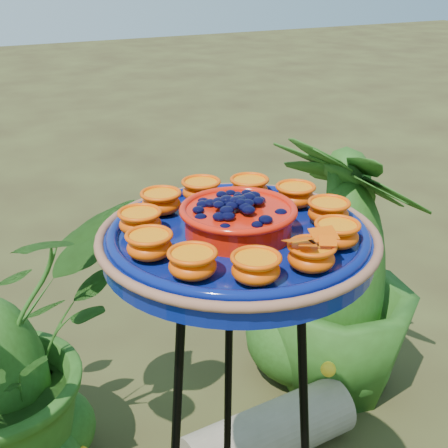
# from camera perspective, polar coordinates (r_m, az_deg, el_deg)

# --- Properties ---
(tripod_stand) EXTENTS (0.44, 0.44, 0.96)m
(tripod_stand) POSITION_cam_1_polar(r_m,az_deg,el_deg) (1.35, 1.12, -17.44)
(tripod_stand) COLOR black
(tripod_stand) RESTS_ON ground
(feeder_dish) EXTENTS (0.62, 0.62, 0.11)m
(feeder_dish) POSITION_cam_1_polar(r_m,az_deg,el_deg) (1.11, 1.29, -0.99)
(feeder_dish) COLOR navy
(feeder_dish) RESTS_ON tripod_stand
(driftwood_log) EXTENTS (0.57, 0.24, 0.18)m
(driftwood_log) POSITION_cam_1_polar(r_m,az_deg,el_deg) (2.04, 4.10, -18.62)
(driftwood_log) COLOR gray
(driftwood_log) RESTS_ON ground
(shrub_back_right) EXTENTS (0.68, 0.68, 0.95)m
(shrub_back_right) POSITION_cam_1_polar(r_m,az_deg,el_deg) (2.16, 10.85, -4.09)
(shrub_back_right) COLOR #224813
(shrub_back_right) RESTS_ON ground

